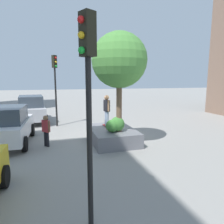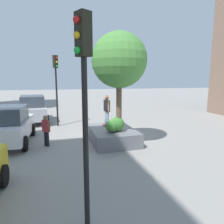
{
  "view_description": "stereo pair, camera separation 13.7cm",
  "coord_description": "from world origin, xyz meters",
  "px_view_note": "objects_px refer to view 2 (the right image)",
  "views": [
    {
      "loc": [
        -10.57,
        2.89,
        3.31
      ],
      "look_at": [
        -0.55,
        -0.08,
        1.62
      ],
      "focal_mm": 32.05,
      "sensor_mm": 36.0,
      "label": 1
    },
    {
      "loc": [
        -10.61,
        2.76,
        3.31
      ],
      "look_at": [
        -0.55,
        -0.08,
        1.62
      ],
      "focal_mm": 32.05,
      "sensor_mm": 36.0,
      "label": 2
    }
  ],
  "objects_px": {
    "police_car": "(10,125)",
    "passerby_with_bag": "(46,128)",
    "plaza_tree": "(119,61)",
    "sedan_parked": "(33,109)",
    "planter_ledge": "(112,135)",
    "skateboarder": "(107,108)",
    "skateboard": "(107,126)",
    "traffic_light_median": "(84,88)",
    "traffic_light_corner": "(56,79)"
  },
  "relations": [
    {
      "from": "traffic_light_median",
      "to": "passerby_with_bag",
      "type": "relative_size",
      "value": 2.93
    },
    {
      "from": "skateboard",
      "to": "traffic_light_median",
      "type": "height_order",
      "value": "traffic_light_median"
    },
    {
      "from": "skateboarder",
      "to": "planter_ledge",
      "type": "bearing_deg",
      "value": -159.14
    },
    {
      "from": "police_car",
      "to": "traffic_light_median",
      "type": "xyz_separation_m",
      "value": [
        -6.96,
        -2.91,
        2.13
      ]
    },
    {
      "from": "passerby_with_bag",
      "to": "traffic_light_corner",
      "type": "bearing_deg",
      "value": -7.72
    },
    {
      "from": "traffic_light_corner",
      "to": "traffic_light_median",
      "type": "height_order",
      "value": "traffic_light_corner"
    },
    {
      "from": "traffic_light_corner",
      "to": "passerby_with_bag",
      "type": "height_order",
      "value": "traffic_light_corner"
    },
    {
      "from": "skateboarder",
      "to": "traffic_light_corner",
      "type": "distance_m",
      "value": 5.18
    },
    {
      "from": "plaza_tree",
      "to": "skateboarder",
      "type": "relative_size",
      "value": 2.87
    },
    {
      "from": "skateboarder",
      "to": "sedan_parked",
      "type": "distance_m",
      "value": 7.55
    },
    {
      "from": "traffic_light_median",
      "to": "passerby_with_bag",
      "type": "xyz_separation_m",
      "value": [
        6.1,
        1.1,
        -2.23
      ]
    },
    {
      "from": "police_car",
      "to": "passerby_with_bag",
      "type": "xyz_separation_m",
      "value": [
        -0.86,
        -1.81,
        -0.09
      ]
    },
    {
      "from": "sedan_parked",
      "to": "planter_ledge",
      "type": "bearing_deg",
      "value": -144.68
    },
    {
      "from": "plaza_tree",
      "to": "skateboard",
      "type": "relative_size",
      "value": 5.9
    },
    {
      "from": "skateboard",
      "to": "traffic_light_median",
      "type": "bearing_deg",
      "value": 161.83
    },
    {
      "from": "police_car",
      "to": "traffic_light_corner",
      "type": "bearing_deg",
      "value": -33.67
    },
    {
      "from": "sedan_parked",
      "to": "passerby_with_bag",
      "type": "distance_m",
      "value": 6.49
    },
    {
      "from": "police_car",
      "to": "passerby_with_bag",
      "type": "distance_m",
      "value": 2.01
    },
    {
      "from": "police_car",
      "to": "traffic_light_median",
      "type": "relative_size",
      "value": 0.93
    },
    {
      "from": "planter_ledge",
      "to": "sedan_parked",
      "type": "bearing_deg",
      "value": 35.32
    },
    {
      "from": "planter_ledge",
      "to": "skateboarder",
      "type": "distance_m",
      "value": 1.49
    },
    {
      "from": "skateboarder",
      "to": "traffic_light_corner",
      "type": "xyz_separation_m",
      "value": [
        4.19,
        2.59,
        1.59
      ]
    },
    {
      "from": "police_car",
      "to": "skateboarder",
      "type": "bearing_deg",
      "value": -96.3
    },
    {
      "from": "traffic_light_median",
      "to": "passerby_with_bag",
      "type": "height_order",
      "value": "traffic_light_median"
    },
    {
      "from": "skateboard",
      "to": "plaza_tree",
      "type": "bearing_deg",
      "value": -161.7
    },
    {
      "from": "traffic_light_corner",
      "to": "plaza_tree",
      "type": "bearing_deg",
      "value": -150.77
    },
    {
      "from": "police_car",
      "to": "sedan_parked",
      "type": "distance_m",
      "value": 5.54
    },
    {
      "from": "traffic_light_median",
      "to": "sedan_parked",
      "type": "bearing_deg",
      "value": 10.64
    },
    {
      "from": "planter_ledge",
      "to": "traffic_light_corner",
      "type": "relative_size",
      "value": 0.65
    },
    {
      "from": "planter_ledge",
      "to": "skateboarder",
      "type": "height_order",
      "value": "skateboarder"
    },
    {
      "from": "planter_ledge",
      "to": "skateboarder",
      "type": "relative_size",
      "value": 1.92
    },
    {
      "from": "skateboarder",
      "to": "plaza_tree",
      "type": "bearing_deg",
      "value": -161.7
    },
    {
      "from": "plaza_tree",
      "to": "traffic_light_corner",
      "type": "xyz_separation_m",
      "value": [
        5.26,
        2.94,
        -0.86
      ]
    },
    {
      "from": "police_car",
      "to": "sedan_parked",
      "type": "bearing_deg",
      "value": -5.9
    },
    {
      "from": "planter_ledge",
      "to": "traffic_light_corner",
      "type": "height_order",
      "value": "traffic_light_corner"
    },
    {
      "from": "plaza_tree",
      "to": "police_car",
      "type": "relative_size",
      "value": 1.13
    },
    {
      "from": "skateboarder",
      "to": "traffic_light_corner",
      "type": "relative_size",
      "value": 0.34
    },
    {
      "from": "planter_ledge",
      "to": "skateboarder",
      "type": "bearing_deg",
      "value": 20.86
    },
    {
      "from": "planter_ledge",
      "to": "skateboard",
      "type": "height_order",
      "value": "skateboard"
    },
    {
      "from": "traffic_light_median",
      "to": "passerby_with_bag",
      "type": "distance_m",
      "value": 6.59
    },
    {
      "from": "skateboarder",
      "to": "sedan_parked",
      "type": "bearing_deg",
      "value": 36.24
    },
    {
      "from": "police_car",
      "to": "planter_ledge",
      "type": "bearing_deg",
      "value": -100.95
    },
    {
      "from": "skateboard",
      "to": "passerby_with_bag",
      "type": "height_order",
      "value": "passerby_with_bag"
    },
    {
      "from": "plaza_tree",
      "to": "sedan_parked",
      "type": "relative_size",
      "value": 1.04
    },
    {
      "from": "planter_ledge",
      "to": "plaza_tree",
      "type": "distance_m",
      "value": 3.91
    },
    {
      "from": "sedan_parked",
      "to": "traffic_light_median",
      "type": "distance_m",
      "value": 12.85
    },
    {
      "from": "skateboarder",
      "to": "passerby_with_bag",
      "type": "height_order",
      "value": "skateboarder"
    },
    {
      "from": "sedan_parked",
      "to": "traffic_light_median",
      "type": "xyz_separation_m",
      "value": [
        -12.47,
        -2.34,
        2.07
      ]
    },
    {
      "from": "plaza_tree",
      "to": "police_car",
      "type": "bearing_deg",
      "value": 73.14
    },
    {
      "from": "skateboard",
      "to": "traffic_light_corner",
      "type": "relative_size",
      "value": 0.17
    }
  ]
}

